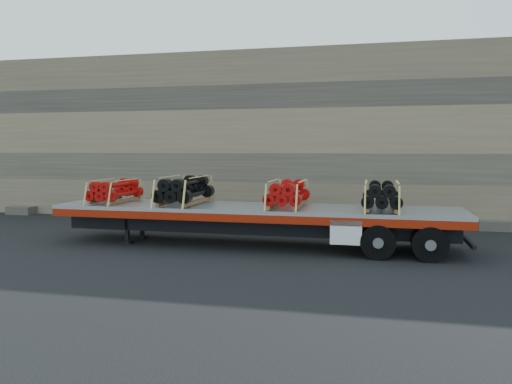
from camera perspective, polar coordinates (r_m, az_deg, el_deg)
ground at (r=15.42m, az=3.28°, el=-6.21°), size 120.00×120.00×0.00m
rock_wall at (r=21.56m, az=6.29°, el=6.32°), size 44.00×3.00×7.00m
trailer at (r=15.35m, az=-0.25°, el=-3.90°), size 12.38×2.43×1.24m
bundle_front at (r=16.94m, az=-15.78°, el=0.07°), size 1.02×2.02×0.71m
bundle_midfront at (r=15.90m, az=-8.15°, el=0.13°), size 1.20×2.38×0.84m
bundle_midrear at (r=15.01m, az=3.66°, el=-0.27°), size 1.08×2.15×0.76m
bundle_rear at (r=14.80m, az=14.14°, el=-0.48°), size 1.09×2.16×0.77m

